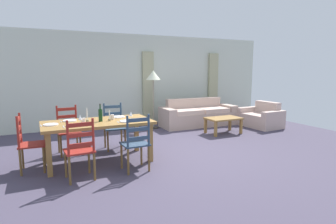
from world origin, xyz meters
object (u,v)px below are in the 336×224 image
at_px(dining_table, 98,126).
at_px(wine_glass_near_left, 80,118).
at_px(dining_chair_near_left, 80,150).
at_px(dining_chair_head_west, 28,143).
at_px(standing_lamp, 153,79).
at_px(coffee_table, 223,120).
at_px(wine_bottle, 100,115).
at_px(dining_chair_far_left, 68,130).
at_px(couch, 197,116).
at_px(coffee_cup_secondary, 83,121).
at_px(armchair_upholstered, 262,118).
at_px(coffee_cup_primary, 112,117).
at_px(dining_chair_near_right, 136,143).
at_px(dining_chair_far_right, 114,126).
at_px(wine_glass_near_right, 131,114).

bearing_deg(dining_table, wine_glass_near_left, -157.93).
bearing_deg(wine_glass_near_left, dining_chair_near_left, -100.27).
height_order(dining_chair_head_west, standing_lamp, standing_lamp).
xyz_separation_m(dining_chair_head_west, coffee_table, (4.56, 0.87, -0.12)).
bearing_deg(dining_chair_head_west, wine_bottle, -1.73).
relative_size(dining_chair_far_left, couch, 0.42).
xyz_separation_m(dining_table, couch, (3.38, 2.10, -0.37)).
height_order(coffee_cup_secondary, armchair_upholstered, coffee_cup_secondary).
xyz_separation_m(dining_chair_head_west, coffee_cup_primary, (1.42, 0.06, 0.32)).
xyz_separation_m(dining_chair_far_left, wine_bottle, (0.48, -0.81, 0.39)).
xyz_separation_m(dining_table, standing_lamp, (2.03, 2.28, 0.75)).
distance_m(dining_chair_near_right, wine_glass_near_left, 1.06).
relative_size(coffee_cup_primary, coffee_table, 0.10).
height_order(dining_chair_near_left, dining_chair_far_right, same).
relative_size(couch, armchair_upholstered, 1.91).
distance_m(dining_chair_head_west, armchair_upholstered, 6.24).
xyz_separation_m(dining_table, wine_glass_near_right, (0.58, -0.12, 0.20)).
relative_size(dining_chair_near_left, dining_chair_head_west, 1.00).
bearing_deg(couch, wine_bottle, -147.53).
xyz_separation_m(coffee_cup_secondary, armchair_upholstered, (5.25, 1.20, -0.55)).
height_order(wine_glass_near_left, coffee_table, wine_glass_near_left).
distance_m(dining_table, couch, 3.99).
height_order(coffee_table, standing_lamp, standing_lamp).
bearing_deg(coffee_cup_secondary, dining_chair_near_left, -104.32).
height_order(coffee_cup_secondary, standing_lamp, standing_lamp).
bearing_deg(coffee_cup_primary, dining_chair_far_left, 134.79).
distance_m(wine_glass_near_right, coffee_table, 3.06).
xyz_separation_m(dining_chair_far_right, coffee_table, (2.94, 0.13, -0.12)).
bearing_deg(wine_bottle, standing_lamp, 49.32).
bearing_deg(wine_glass_near_right, dining_chair_near_left, -148.62).
height_order(couch, coffee_table, couch).
height_order(wine_bottle, coffee_cup_secondary, wine_bottle).
bearing_deg(dining_chair_far_right, wine_glass_near_left, -132.33).
bearing_deg(dining_chair_near_right, standing_lamp, 62.54).
bearing_deg(couch, armchair_upholstered, -30.74).
bearing_deg(dining_chair_head_west, standing_lamp, 35.68).
distance_m(dining_table, coffee_table, 3.55).
height_order(dining_chair_near_right, coffee_cup_secondary, dining_chair_near_right).
height_order(dining_chair_far_left, coffee_cup_secondary, dining_chair_far_left).
bearing_deg(dining_chair_near_right, dining_table, 122.03).
xyz_separation_m(dining_chair_near_right, coffee_cup_primary, (-0.18, 0.80, 0.32)).
height_order(dining_table, wine_glass_near_left, wine_glass_near_left).
distance_m(wine_glass_near_left, standing_lamp, 3.41).
distance_m(dining_chair_far_right, coffee_cup_secondary, 1.15).
relative_size(dining_table, coffee_cup_primary, 21.11).
bearing_deg(dining_chair_far_right, coffee_cup_secondary, -132.20).
relative_size(dining_table, wine_glass_near_left, 11.80).
distance_m(dining_chair_near_left, coffee_cup_secondary, 0.76).
bearing_deg(wine_bottle, dining_chair_near_left, -123.58).
bearing_deg(wine_glass_near_left, wine_bottle, 16.44).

